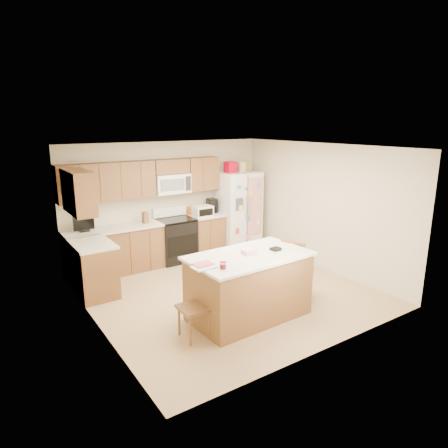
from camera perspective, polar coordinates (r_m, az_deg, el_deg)
ground at (r=7.12m, az=0.36°, el=-9.55°), size 4.50×4.50×0.00m
room_shell at (r=6.67m, az=0.38°, el=1.83°), size 4.60×4.60×2.52m
cabinetry at (r=7.91m, az=-12.91°, el=-0.44°), size 3.36×1.56×2.15m
stove at (r=8.53m, az=-6.94°, el=-2.16°), size 0.76×0.65×1.13m
refrigerator at (r=9.16m, az=1.94°, el=1.97°), size 0.90×0.79×2.04m
island at (r=6.08m, az=3.54°, el=-8.78°), size 1.91×1.11×1.08m
windsor_chair_left at (r=5.56m, az=-4.11°, el=-11.71°), size 0.40×0.42×0.95m
windsor_chair_back at (r=6.72m, az=-0.17°, el=-7.23°), size 0.45×0.44×0.88m
windsor_chair_right at (r=6.81m, az=10.23°, el=-6.52°), size 0.55×0.56×1.03m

